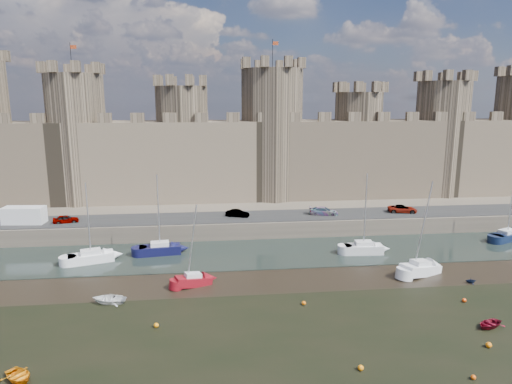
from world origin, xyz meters
TOP-DOWN VIEW (x-y plane):
  - ground at (0.00, 0.00)m, footprint 160.00×160.00m
  - water_channel at (0.00, 24.00)m, footprint 160.00×12.00m
  - quay at (0.00, 60.00)m, footprint 160.00×60.00m
  - road at (0.00, 34.00)m, footprint 160.00×7.00m
  - castle at (-0.64, 48.00)m, footprint 108.50×11.00m
  - car_0 at (-30.56, 33.28)m, footprint 3.75×2.10m
  - car_1 at (-5.32, 33.92)m, footprint 3.81×2.38m
  - car_2 at (8.18, 33.73)m, footprint 4.76×2.85m
  - car_3 at (21.09, 33.85)m, footprint 4.86×2.92m
  - van at (-36.40, 33.50)m, footprint 5.97×2.80m
  - sailboat_0 at (-24.68, 22.94)m, footprint 5.86×3.69m
  - sailboat_1 at (-16.27, 25.05)m, footprint 5.57×2.70m
  - sailboat_2 at (10.78, 22.40)m, footprint 5.14×2.25m
  - sailboat_3 at (33.79, 25.90)m, footprint 6.00×4.18m
  - sailboat_4 at (-11.60, 14.26)m, footprint 4.26×2.85m
  - sailboat_5 at (15.00, 14.61)m, footprint 5.59×3.96m
  - dinghy_0 at (-23.98, -1.99)m, footprint 3.60×3.63m
  - dinghy_4 at (15.49, 1.84)m, footprint 3.39×3.04m
  - dinghy_6 at (-20.02, 10.71)m, footprint 3.46×2.56m
  - dinghy_7 at (19.50, 11.47)m, footprint 1.30×1.15m
  - buoy_0 at (-14.72, 5.05)m, footprint 0.46×0.46m
  - buoy_1 at (-0.38, 8.13)m, footprint 0.43×0.43m
  - buoy_2 at (9.54, -5.46)m, footprint 0.38×0.38m
  - buoy_3 at (16.09, 6.98)m, footprint 0.44×0.44m
  - buoy_4 at (1.59, -3.44)m, footprint 0.46×0.46m
  - buoy_5 at (13.35, -1.43)m, footprint 0.50×0.50m

SIDE VIEW (x-z plane):
  - ground at x=0.00m, z-range 0.00..0.00m
  - water_channel at x=0.00m, z-range 0.00..0.08m
  - buoy_2 at x=9.54m, z-range 0.00..0.38m
  - buoy_1 at x=-0.38m, z-range 0.00..0.43m
  - buoy_3 at x=16.09m, z-range 0.00..0.44m
  - buoy_0 at x=-14.72m, z-range 0.00..0.46m
  - buoy_4 at x=1.59m, z-range 0.00..0.46m
  - buoy_5 at x=13.35m, z-range 0.00..0.50m
  - dinghy_4 at x=15.49m, z-range 0.00..0.58m
  - dinghy_0 at x=-23.98m, z-range 0.00..0.62m
  - dinghy_7 at x=19.50m, z-range 0.00..0.63m
  - dinghy_6 at x=-20.02m, z-range 0.00..0.69m
  - sailboat_4 at x=-11.60m, z-range -3.95..5.35m
  - sailboat_3 at x=33.79m, z-range -4.14..5.67m
  - sailboat_5 at x=15.00m, z-range -4.83..6.42m
  - sailboat_0 at x=-24.68m, z-range -4.32..5.92m
  - sailboat_1 at x=-16.27m, z-range -4.53..6.21m
  - sailboat_2 at x=10.78m, z-range -4.58..6.29m
  - quay at x=0.00m, z-range 0.00..2.50m
  - road at x=0.00m, z-range 2.50..2.60m
  - car_1 at x=-5.32m, z-range 2.50..3.68m
  - car_0 at x=-30.56m, z-range 2.50..3.70m
  - car_3 at x=21.09m, z-range 2.50..3.76m
  - car_2 at x=8.18m, z-range 2.50..3.79m
  - van at x=-36.40m, z-range 2.50..5.03m
  - castle at x=-0.64m, z-range -2.83..26.17m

